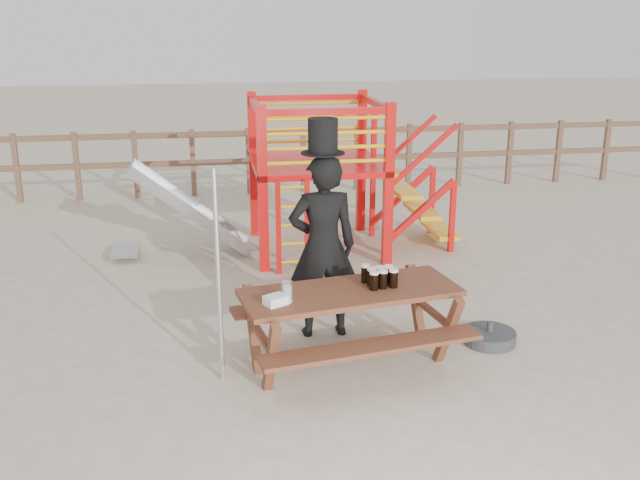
% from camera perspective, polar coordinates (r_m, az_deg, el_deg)
% --- Properties ---
extents(ground, '(60.00, 60.00, 0.00)m').
position_cam_1_polar(ground, '(6.68, 2.95, -10.24)').
color(ground, '#C4B698').
rests_on(ground, ground).
extents(back_fence, '(15.09, 0.09, 1.20)m').
position_cam_1_polar(back_fence, '(13.05, -3.52, 6.97)').
color(back_fence, brown).
rests_on(back_fence, ground).
extents(playground_fort, '(4.71, 1.84, 2.10)m').
position_cam_1_polar(playground_fort, '(9.68, -0.71, 5.34)').
color(playground_fort, red).
rests_on(playground_fort, ground).
extents(picnic_table, '(2.15, 1.66, 0.76)m').
position_cam_1_polar(picnic_table, '(6.52, 2.42, -6.29)').
color(picnic_table, brown).
rests_on(picnic_table, ground).
extents(man_with_hat, '(0.68, 0.45, 2.19)m').
position_cam_1_polar(man_with_hat, '(7.01, 0.22, -0.14)').
color(man_with_hat, black).
rests_on(man_with_hat, ground).
extents(metal_pole, '(0.04, 0.04, 1.93)m').
position_cam_1_polar(metal_pole, '(6.15, -8.12, -3.06)').
color(metal_pole, '#B2B2B7').
rests_on(metal_pole, ground).
extents(parasol_base, '(0.52, 0.52, 0.22)m').
position_cam_1_polar(parasol_base, '(7.34, 13.38, -7.53)').
color(parasol_base, '#323237').
rests_on(parasol_base, ground).
extents(paper_bag, '(0.22, 0.21, 0.08)m').
position_cam_1_polar(paper_bag, '(6.08, -3.58, -4.83)').
color(paper_bag, white).
rests_on(paper_bag, picnic_table).
extents(stout_pints, '(0.30, 0.28, 0.17)m').
position_cam_1_polar(stout_pints, '(6.49, 4.77, -2.95)').
color(stout_pints, black).
rests_on(stout_pints, picnic_table).
extents(empty_glasses, '(0.08, 0.19, 0.15)m').
position_cam_1_polar(empty_glasses, '(6.16, -2.67, -4.22)').
color(empty_glasses, silver).
rests_on(empty_glasses, picnic_table).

